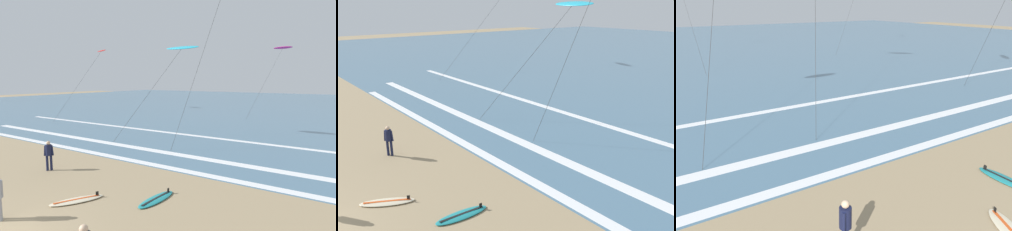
{
  "view_description": "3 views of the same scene",
  "coord_description": "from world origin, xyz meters",
  "views": [
    {
      "loc": [
        9.15,
        -3.4,
        4.86
      ],
      "look_at": [
        -0.44,
        11.18,
        2.65
      ],
      "focal_mm": 31.07,
      "sensor_mm": 36.0,
      "label": 1
    },
    {
      "loc": [
        12.57,
        -0.09,
        7.5
      ],
      "look_at": [
        0.65,
        9.31,
        2.71
      ],
      "focal_mm": 38.02,
      "sensor_mm": 36.0,
      "label": 2
    },
    {
      "loc": [
        -8.43,
        -0.34,
        6.23
      ],
      "look_at": [
        -1.84,
        9.64,
        2.23
      ],
      "focal_mm": 36.35,
      "sensor_mm": 36.0,
      "label": 3
    }
  ],
  "objects": [
    {
      "name": "surfboard_left_pile",
      "position": [
        0.02,
        3.86,
        0.05
      ],
      "size": [
        1.5,
        2.14,
        0.25
      ],
      "color": "beige",
      "rests_on": "ground"
    },
    {
      "name": "kite_cyan_low_near",
      "position": [
        -3.75,
        18.38,
        7.46
      ],
      "size": [
        4.36,
        6.16,
        7.71
      ],
      "color": "#23A8C6",
      "rests_on": "ground"
    },
    {
      "name": "wave_foam_mid_break",
      "position": [
        0.46,
        12.19,
        0.01
      ],
      "size": [
        44.41,
        0.7,
        0.01
      ],
      "primitive_type": "cube",
      "color": "white",
      "rests_on": "ocean_surface"
    },
    {
      "name": "kite_magenta_mid_center",
      "position": [
        -1.36,
        45.41,
        9.65
      ],
      "size": [
        3.29,
        15.08,
        9.94
      ],
      "color": "#CC2384",
      "rests_on": "ground"
    },
    {
      "name": "wave_foam_shoreline",
      "position": [
        1.93,
        9.53,
        0.01
      ],
      "size": [
        41.59,
        0.55,
        0.01
      ],
      "primitive_type": "cube",
      "color": "white",
      "rests_on": "ocean_surface"
    },
    {
      "name": "surfboard_right_spare",
      "position": [
        2.61,
        5.69,
        0.05
      ],
      "size": [
        0.7,
        2.13,
        0.25
      ],
      "color": "teal",
      "rests_on": "ground"
    },
    {
      "name": "surfer_foreground_main",
      "position": [
        -4.41,
        5.68,
        0.96
      ],
      "size": [
        0.42,
        0.42,
        1.6
      ],
      "color": "#141938",
      "rests_on": "ground"
    },
    {
      "name": "wave_foam_outer_break",
      "position": [
        0.64,
        18.33,
        0.01
      ],
      "size": [
        52.2,
        0.57,
        0.01
      ],
      "primitive_type": "cube",
      "color": "white",
      "rests_on": "ocean_surface"
    },
    {
      "name": "kite_red_far_right",
      "position": [
        -26.4,
        30.88,
        9.31
      ],
      "size": [
        8.32,
        15.21,
        9.61
      ],
      "color": "red",
      "rests_on": "ground"
    },
    {
      "name": "ocean_surface",
      "position": [
        0.0,
        54.13,
        0.01
      ],
      "size": [
        140.0,
        90.0,
        0.01
      ],
      "primitive_type": "cube",
      "color": "slate",
      "rests_on": "ground"
    }
  ]
}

